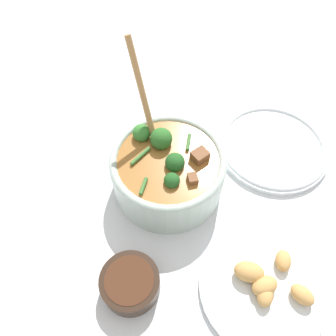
% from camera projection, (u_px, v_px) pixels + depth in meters
% --- Properties ---
extents(ground_plane, '(4.00, 4.00, 0.00)m').
position_uv_depth(ground_plane, '(168.00, 185.00, 0.71)').
color(ground_plane, silver).
extents(stew_bowl, '(0.26, 0.23, 0.28)m').
position_uv_depth(stew_bowl, '(168.00, 170.00, 0.66)').
color(stew_bowl, '#B2C6BC').
rests_on(stew_bowl, ground_plane).
extents(condiment_bowl, '(0.10, 0.10, 0.05)m').
position_uv_depth(condiment_bowl, '(130.00, 283.00, 0.57)').
color(condiment_bowl, black).
rests_on(condiment_bowl, ground_plane).
extents(empty_plate, '(0.25, 0.25, 0.02)m').
position_uv_depth(empty_plate, '(273.00, 147.00, 0.75)').
color(empty_plate, white).
rests_on(empty_plate, ground_plane).
extents(food_plate, '(0.22, 0.22, 0.05)m').
position_uv_depth(food_plate, '(263.00, 286.00, 0.58)').
color(food_plate, white).
rests_on(food_plate, ground_plane).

